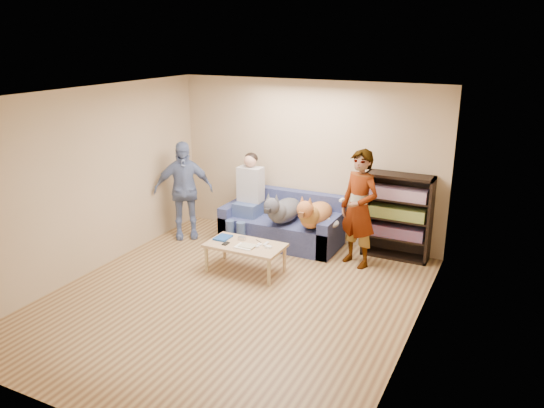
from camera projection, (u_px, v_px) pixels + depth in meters
The scene contains 27 objects.
ground at pixel (231, 300), 6.82m from camera, with size 5.00×5.00×0.00m, color brown.
ceiling at pixel (226, 95), 6.03m from camera, with size 5.00×5.00×0.00m, color white.
wall_back at pixel (307, 161), 8.56m from camera, with size 4.50×4.50×0.00m, color tan.
wall_front at pixel (71, 288), 4.29m from camera, with size 4.50×4.50×0.00m, color tan.
wall_left at pixel (89, 182), 7.37m from camera, with size 5.00×5.00×0.00m, color tan.
wall_right at pixel (416, 233), 5.48m from camera, with size 5.00×5.00×0.00m, color tan.
blanket at pixel (325, 222), 8.12m from camera, with size 0.45×0.38×0.16m, color #AFAFB4.
person_standing_right at pixel (359, 209), 7.63m from camera, with size 0.63×0.41×1.73m, color gray.
person_standing_left at pixel (183, 190), 8.71m from camera, with size 0.96×0.40×1.63m, color #7589BB.
held_controller at pixel (342, 200), 7.49m from camera, with size 0.04×0.12×0.03m, color white.
notebook_blue at pixel (223, 238), 7.72m from camera, with size 0.20×0.26×0.03m, color #1B4695.
papers at pixel (245, 247), 7.41m from camera, with size 0.26×0.20×0.01m, color white.
magazine at pixel (247, 246), 7.41m from camera, with size 0.22×0.17×0.01m, color beige.
camera_silver at pixel (242, 238), 7.66m from camera, with size 0.11×0.06×0.05m, color silver.
controller_a at pixel (266, 244), 7.48m from camera, with size 0.04×0.13×0.03m, color white.
controller_b at pixel (269, 247), 7.38m from camera, with size 0.09×0.06×0.03m, color white.
headphone_cup_a at pixel (257, 246), 7.41m from camera, with size 0.07×0.07×0.02m, color white.
headphone_cup_b at pixel (260, 244), 7.48m from camera, with size 0.07×0.07×0.02m, color white.
pen_orange at pixel (238, 248), 7.39m from camera, with size 0.01×0.01×0.14m, color #C96A1C.
pen_black at pixel (259, 241), 7.62m from camera, with size 0.01×0.01×0.14m, color black.
wallet at pixel (226, 244), 7.52m from camera, with size 0.07×0.12×0.01m, color black.
sofa at pixel (282, 226), 8.63m from camera, with size 1.90×0.85×0.82m.
person_seated at pixel (248, 195), 8.61m from camera, with size 0.40×0.73×1.47m.
dog_gray at pixel (283, 210), 8.30m from camera, with size 0.40×1.25×0.58m.
dog_tan at pixel (314, 214), 8.09m from camera, with size 0.41×1.17×0.60m.
coffee_table at pixel (245, 247), 7.53m from camera, with size 1.10×0.60×0.42m.
bookshelf at pixel (398, 214), 7.96m from camera, with size 1.00×0.34×1.30m.
Camera 1 is at (3.18, -5.26, 3.26)m, focal length 35.00 mm.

